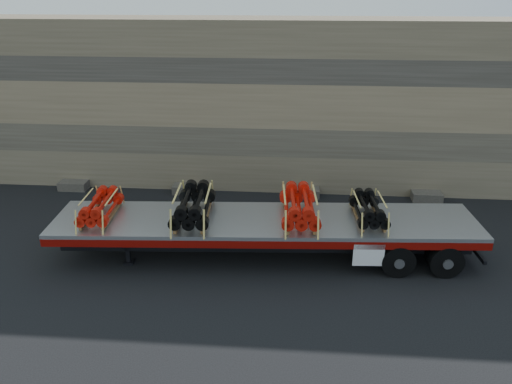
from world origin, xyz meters
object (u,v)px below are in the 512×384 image
(bundle_midfront, at_px, (193,206))
(bundle_rear, at_px, (369,210))
(bundle_front, at_px, (100,207))
(bundle_midrear, at_px, (299,207))
(trailer, at_px, (265,237))

(bundle_midfront, bearing_deg, bundle_rear, 0.00)
(bundle_front, bearing_deg, bundle_midfront, -0.00)
(bundle_front, bearing_deg, bundle_midrear, -0.00)
(bundle_front, xyz_separation_m, bundle_midfront, (2.96, 0.19, 0.07))
(bundle_midfront, bearing_deg, bundle_midrear, 0.00)
(trailer, height_order, bundle_rear, bundle_rear)
(bundle_front, xyz_separation_m, bundle_midrear, (6.31, 0.40, 0.06))
(bundle_front, bearing_deg, bundle_rear, -0.00)
(trailer, height_order, bundle_front, bundle_front)
(bundle_midfront, distance_m, bundle_midrear, 3.35)
(bundle_front, xyz_separation_m, bundle_rear, (8.49, 0.54, -0.01))
(bundle_front, height_order, bundle_midrear, bundle_midrear)
(bundle_front, height_order, bundle_midfront, bundle_midfront)
(bundle_front, height_order, bundle_rear, bundle_front)
(trailer, bearing_deg, bundle_front, 180.00)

